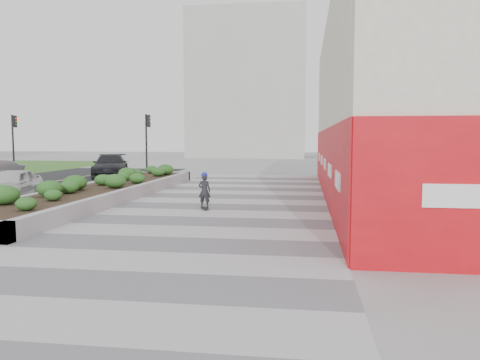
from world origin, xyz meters
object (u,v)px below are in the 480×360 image
object	(u,v)px
car_white	(9,186)
car_dark	(110,166)
skateboarder	(204,191)
traffic_signal_far	(14,136)
planter	(106,188)
traffic_signal_near	(147,136)

from	to	relation	value
car_white	car_dark	size ratio (longest dim) A/B	0.77
skateboarder	car_white	size ratio (longest dim) A/B	0.34
traffic_signal_far	skateboarder	size ratio (longest dim) A/B	3.05
planter	car_dark	xyz separation A→B (m)	(-4.44, 10.74, 0.36)
traffic_signal_far	traffic_signal_near	bearing A→B (deg)	3.11
traffic_signal_near	skateboarder	bearing A→B (deg)	-63.13
planter	traffic_signal_far	distance (m)	15.00
planter	skateboarder	world-z (taller)	skateboarder
traffic_signal_near	car_dark	xyz separation A→B (m)	(-2.71, 0.24, -1.98)
traffic_signal_far	skateboarder	bearing A→B (deg)	-38.72
planter	car_dark	world-z (taller)	car_dark
planter	traffic_signal_near	xyz separation A→B (m)	(-1.73, 10.50, 2.34)
skateboarder	car_white	distance (m)	8.16
traffic_signal_near	car_white	bearing A→B (deg)	-96.39
planter	car_white	world-z (taller)	car_white
planter	car_dark	size ratio (longest dim) A/B	3.37
traffic_signal_far	car_white	size ratio (longest dim) A/B	1.02
car_white	planter	bearing A→B (deg)	21.10
traffic_signal_near	traffic_signal_far	bearing A→B (deg)	-176.89
skateboarder	car_white	bearing A→B (deg)	154.76
traffic_signal_far	skateboarder	xyz separation A→B (m)	(15.92, -12.76, -2.06)
traffic_signal_near	traffic_signal_far	xyz separation A→B (m)	(-9.20, -0.50, 0.00)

